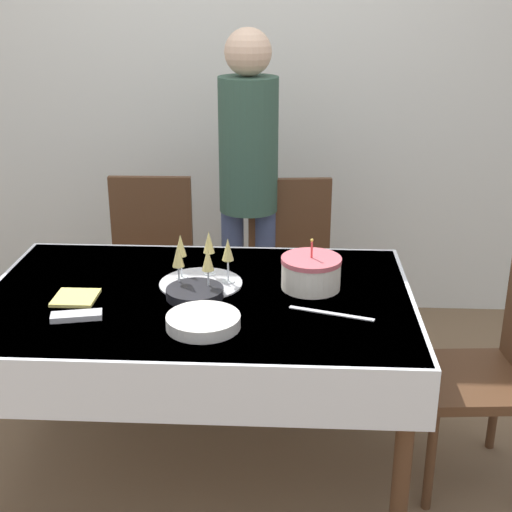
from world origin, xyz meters
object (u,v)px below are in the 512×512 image
Objects in this scene: champagne_tray at (201,265)px; plate_stack_main at (203,321)px; plate_stack_dessert at (195,293)px; dining_chair_right_end at (496,359)px; dining_chair_far_left at (150,268)px; dining_chair_far_right at (291,271)px; birthday_cake at (311,273)px; person_standing at (248,170)px.

plate_stack_main is at bearing -82.04° from champagne_tray.
dining_chair_right_end is at bearing 1.62° from plate_stack_dessert.
champagne_tray is (0.35, -0.73, 0.32)m from dining_chair_far_left.
dining_chair_far_left reaches higher than plate_stack_dessert.
dining_chair_far_right is 4.25× the size of birthday_cake.
person_standing is (-0.21, 0.10, 0.47)m from dining_chair_far_right.
dining_chair_right_end is 0.76m from birthday_cake.
dining_chair_right_end is 4.25× the size of birthday_cake.
plate_stack_main is (0.05, -0.36, -0.06)m from champagne_tray.
dining_chair_right_end is 1.14m from plate_stack_dessert.
plate_stack_dessert is (0.34, -0.85, 0.25)m from dining_chair_far_left.
champagne_tray is at bearing -114.49° from dining_chair_far_right.
dining_chair_far_left is at bearing 110.21° from plate_stack_main.
plate_stack_dessert is (-0.01, -0.12, -0.06)m from champagne_tray.
birthday_cake is at bearing -71.42° from person_standing.
birthday_cake is (-0.69, 0.08, 0.30)m from dining_chair_right_end.
champagne_tray reaches higher than plate_stack_main.
dining_chair_far_right is 0.87m from champagne_tray.
plate_stack_dessert is (-0.34, -0.85, 0.25)m from dining_chair_far_right.
dining_chair_far_right is at bearing -25.85° from person_standing.
birthday_cake is 0.43m from plate_stack_dessert.
birthday_cake reaches higher than champagne_tray.
birthday_cake is (0.76, -0.75, 0.30)m from dining_chair_far_left.
person_standing is at bearing 154.15° from dining_chair_far_right.
dining_chair_right_end is 1.11m from plate_stack_main.
plate_stack_dessert is at bearing -68.16° from dining_chair_far_left.
birthday_cake is at bearing 14.59° from plate_stack_dessert.
dining_chair_far_left is 4.55× the size of plate_stack_dessert.
plate_stack_dessert is (-0.42, -0.11, -0.04)m from birthday_cake.
dining_chair_far_left is at bearing 115.62° from champagne_tray.
plate_stack_main is 1.21m from person_standing.
champagne_tray is (-0.41, 0.01, 0.02)m from birthday_cake.
birthday_cake is 0.71× the size of champagne_tray.
birthday_cake is 0.91m from person_standing.
dining_chair_far_left is 1.00× the size of dining_chair_right_end.
dining_chair_far_left is 0.96m from plate_stack_dessert.
dining_chair_far_right is 0.81m from birthday_cake.
champagne_tray is 0.86m from person_standing.
dining_chair_right_end is at bearing -6.42° from birthday_cake.
person_standing is (0.07, 1.19, 0.21)m from plate_stack_main.
birthday_cake is (0.08, -0.74, 0.30)m from dining_chair_far_right.
plate_stack_dessert is 0.13× the size of person_standing.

